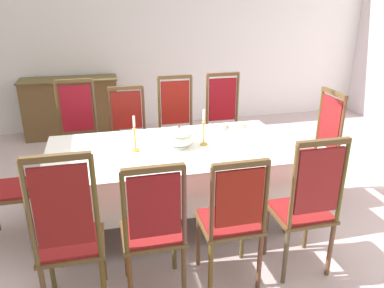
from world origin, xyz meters
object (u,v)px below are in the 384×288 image
at_px(candlestick_west, 135,137).
at_px(spoon_primary, 228,126).
at_px(sideboard, 71,107).
at_px(spoon_secondary, 245,125).
at_px(soup_tureen, 179,137).
at_px(chair_north_c, 178,127).
at_px(bowl_near_left, 218,127).
at_px(chair_north_a, 79,135).
at_px(bowl_near_right, 237,126).
at_px(chair_south_a, 69,234).
at_px(chair_south_c, 232,218).
at_px(chair_head_east, 316,148).
at_px(dining_table, 170,155).
at_px(chair_north_d, 225,123).
at_px(chair_north_b, 129,134).
at_px(candlestick_east, 204,131).
at_px(chair_south_d, 306,205).
at_px(chair_south_b, 153,228).

height_order(candlestick_west, spoon_primary, candlestick_west).
xyz_separation_m(candlestick_west, sideboard, (-0.73, 2.75, -0.44)).
bearing_deg(spoon_secondary, soup_tureen, -159.37).
relative_size(chair_north_c, bowl_near_left, 7.08).
xyz_separation_m(chair_north_a, bowl_near_right, (1.67, -0.58, 0.16)).
height_order(chair_north_c, sideboard, chair_north_c).
xyz_separation_m(chair_south_a, bowl_near_left, (1.46, 1.41, 0.16)).
bearing_deg(candlestick_west, sideboard, 104.82).
xyz_separation_m(chair_south_c, chair_head_east, (1.26, 0.98, 0.04)).
bearing_deg(spoon_primary, dining_table, -159.67).
bearing_deg(chair_north_d, chair_north_b, 0.30).
relative_size(candlestick_west, candlestick_east, 0.97).
relative_size(chair_south_a, chair_north_d, 1.02).
height_order(chair_north_d, candlestick_west, chair_north_d).
xyz_separation_m(chair_head_east, bowl_near_left, (-0.93, 0.42, 0.17)).
distance_m(chair_south_d, chair_head_east, 1.19).
height_order(chair_north_b, chair_north_c, chair_north_c).
xyz_separation_m(candlestick_west, spoon_primary, (1.03, 0.45, -0.13)).
distance_m(bowl_near_right, spoon_primary, 0.11).
bearing_deg(chair_head_east, chair_north_d, 33.97).
xyz_separation_m(chair_south_c, bowl_near_left, (0.33, 1.40, 0.21)).
bearing_deg(chair_south_a, bowl_near_left, 43.91).
bearing_deg(chair_head_east, bowl_near_left, 65.59).
bearing_deg(bowl_near_right, spoon_secondary, 15.09).
xyz_separation_m(chair_south_c, candlestick_east, (0.05, 0.98, 0.33)).
bearing_deg(chair_head_east, chair_north_c, 51.82).
height_order(soup_tureen, bowl_near_left, soup_tureen).
xyz_separation_m(chair_south_b, spoon_primary, (1.02, 1.43, 0.19)).
bearing_deg(chair_south_b, spoon_secondary, 49.38).
relative_size(chair_north_b, chair_north_c, 0.92).
bearing_deg(soup_tureen, chair_north_d, 51.86).
bearing_deg(chair_south_a, chair_south_c, 0.50).
relative_size(chair_north_d, candlestick_east, 3.52).
height_order(candlestick_east, spoon_secondary, candlestick_east).
distance_m(chair_south_c, bowl_near_right, 1.50).
xyz_separation_m(chair_north_b, soup_tureen, (0.39, -0.98, 0.29)).
distance_m(chair_south_b, candlestick_west, 1.03).
bearing_deg(spoon_secondary, candlestick_west, -167.75).
distance_m(chair_south_a, chair_north_d, 2.62).
bearing_deg(candlestick_east, bowl_near_right, 39.78).
xyz_separation_m(chair_head_east, soup_tureen, (-1.44, 0.00, 0.26)).
relative_size(chair_south_d, bowl_near_right, 8.29).
xyz_separation_m(chair_north_b, chair_north_c, (0.58, 0.01, 0.03)).
xyz_separation_m(chair_north_b, spoon_primary, (1.02, -0.53, 0.19)).
bearing_deg(spoon_primary, soup_tureen, -156.25).
distance_m(chair_south_b, chair_south_d, 1.17).
distance_m(chair_south_d, sideboard, 4.20).
relative_size(chair_south_a, bowl_near_right, 8.74).
height_order(chair_south_d, chair_head_east, chair_head_east).
bearing_deg(chair_south_b, chair_north_a, 105.82).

